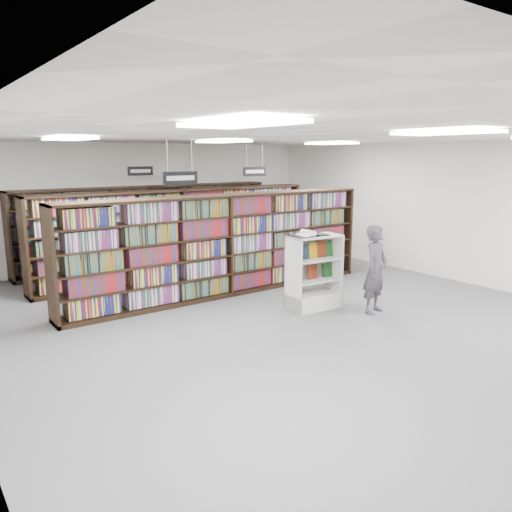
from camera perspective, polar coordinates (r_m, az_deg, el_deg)
floor at (r=9.08m, az=3.32°, el=-7.12°), size 12.00×12.00×0.00m
ceiling at (r=8.61m, az=3.58°, el=13.50°), size 10.00×12.00×0.10m
wall_back at (r=13.84m, az=-12.63°, el=5.84°), size 10.00×0.10×3.20m
wall_right at (r=12.47m, az=21.54°, el=4.73°), size 0.10×12.00×3.20m
bookshelf_row_near at (r=10.40m, az=-3.61°, el=1.24°), size 7.00×0.60×2.10m
bookshelf_row_mid at (r=12.11m, az=-8.71°, el=2.59°), size 7.00×0.60×2.10m
bookshelf_row_far at (r=13.63m, az=-12.02°, el=3.45°), size 7.00×0.60×2.10m
aisle_sign_left at (r=8.62m, az=-8.63°, el=8.94°), size 0.65×0.02×0.80m
aisle_sign_right at (r=11.91m, az=-0.15°, el=9.73°), size 0.65×0.02×0.80m
aisle_sign_center at (r=12.66m, az=-13.07°, el=9.54°), size 0.65×0.02×0.80m
troffer_front_left at (r=4.41m, az=-1.84°, el=14.95°), size 0.60×1.20×0.04m
troffer_front_center at (r=6.58m, az=20.90°, el=13.07°), size 0.60×1.20×0.04m
troffer_back_left at (r=8.99m, az=-20.54°, el=12.47°), size 0.60×1.20×0.04m
troffer_back_center at (r=10.23m, az=-3.76°, el=12.95°), size 0.60×1.20×0.04m
troffer_back_right at (r=12.11m, az=8.62°, el=12.61°), size 0.60×1.20×0.04m
endcap_display at (r=9.61m, az=6.49°, el=-3.16°), size 1.05×0.59×1.42m
open_book at (r=9.32m, az=6.04°, el=2.50°), size 0.72×0.44×0.13m
shopper at (r=9.45m, az=13.51°, el=-1.51°), size 0.68×0.54×1.64m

